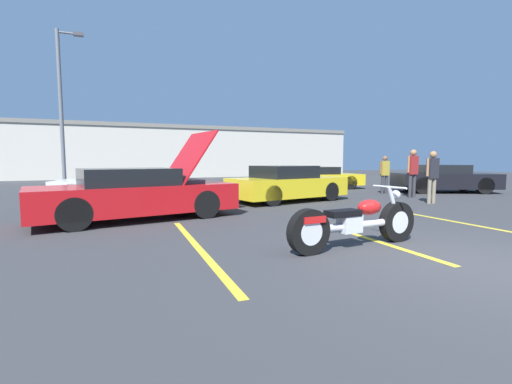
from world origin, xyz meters
TOP-DOWN VIEW (x-y plane):
  - ground_plane at (0.00, 0.00)m, footprint 80.00×80.00m
  - parking_stripe_foreground at (-3.46, 2.49)m, footprint 0.12×4.63m
  - parking_stripe_middle at (-0.43, 2.49)m, footprint 0.12×4.63m
  - parking_stripe_back at (2.60, 2.49)m, footprint 0.12×4.63m
  - far_building at (0.00, 27.81)m, footprint 32.00×4.20m
  - light_pole at (-7.17, 16.06)m, footprint 1.21×0.28m
  - motorcycle at (-1.06, 1.53)m, footprint 2.59×0.70m
  - show_car_hood_open at (-4.25, 5.74)m, footprint 4.91×2.72m
  - parked_car_left_row at (-4.79, 11.20)m, footprint 4.66×2.69m
  - parked_car_mid_right_row at (4.77, 12.14)m, footprint 4.37×2.43m
  - parked_car_right_row at (8.90, 8.27)m, footprint 4.59×3.42m
  - parked_car_mid_left_row at (0.80, 7.79)m, footprint 4.43×2.70m
  - spectator_near_motorcycle at (4.97, 5.41)m, footprint 0.52×0.23m
  - spectator_by_show_car at (5.92, 8.70)m, footprint 0.52×0.21m
  - spectator_midground at (5.81, 7.06)m, footprint 0.52×0.24m

SIDE VIEW (x-z plane):
  - ground_plane at x=0.00m, z-range 0.00..0.00m
  - parking_stripe_foreground at x=-3.46m, z-range 0.00..0.01m
  - parking_stripe_middle at x=-0.43m, z-range 0.00..0.01m
  - parking_stripe_back at x=2.60m, z-range 0.00..0.01m
  - motorcycle at x=-1.06m, z-range -0.08..0.90m
  - parked_car_left_row at x=-4.79m, z-range -0.01..1.06m
  - parked_car_mid_right_row at x=4.77m, z-range -0.01..1.11m
  - parked_car_mid_left_row at x=0.80m, z-range -0.02..1.22m
  - parked_car_right_row at x=8.90m, z-range -0.01..1.22m
  - show_car_hood_open at x=-4.25m, z-range -0.47..1.71m
  - spectator_by_show_car at x=5.92m, z-range 0.15..1.77m
  - spectator_near_motorcycle at x=4.97m, z-range 0.17..1.90m
  - spectator_midground at x=5.81m, z-range 0.19..2.04m
  - far_building at x=0.00m, z-range 0.14..4.54m
  - light_pole at x=-7.17m, z-range 0.38..8.03m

